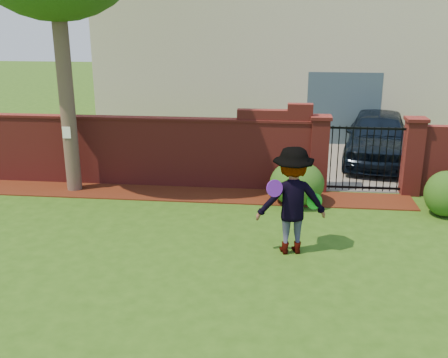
# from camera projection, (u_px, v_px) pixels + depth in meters

# --- Properties ---
(ground) EXTENTS (80.00, 80.00, 0.01)m
(ground) POSITION_uv_depth(u_px,v_px,m) (195.00, 258.00, 9.26)
(ground) COLOR #2A5114
(ground) RESTS_ON ground
(mulch_bed) EXTENTS (11.10, 1.08, 0.03)m
(mulch_bed) POSITION_uv_depth(u_px,v_px,m) (179.00, 194.00, 12.52)
(mulch_bed) COLOR #3E160B
(mulch_bed) RESTS_ON ground
(brick_wall) EXTENTS (8.70, 0.31, 2.16)m
(brick_wall) POSITION_uv_depth(u_px,v_px,m) (142.00, 150.00, 12.98)
(brick_wall) COLOR maroon
(brick_wall) RESTS_ON ground
(pillar_left) EXTENTS (0.50, 0.50, 1.88)m
(pillar_left) POSITION_uv_depth(u_px,v_px,m) (319.00, 153.00, 12.51)
(pillar_left) COLOR maroon
(pillar_left) RESTS_ON ground
(pillar_right) EXTENTS (0.50, 0.50, 1.88)m
(pillar_right) POSITION_uv_depth(u_px,v_px,m) (413.00, 156.00, 12.28)
(pillar_right) COLOR maroon
(pillar_right) RESTS_ON ground
(iron_gate) EXTENTS (1.78, 0.03, 1.60)m
(iron_gate) POSITION_uv_depth(u_px,v_px,m) (365.00, 159.00, 12.43)
(iron_gate) COLOR black
(iron_gate) RESTS_ON ground
(driveway) EXTENTS (3.20, 8.00, 0.01)m
(driveway) POSITION_uv_depth(u_px,v_px,m) (344.00, 152.00, 16.47)
(driveway) COLOR slate
(driveway) RESTS_ON ground
(house) EXTENTS (12.40, 6.40, 6.30)m
(house) POSITION_uv_depth(u_px,v_px,m) (271.00, 43.00, 19.57)
(house) COLOR beige
(house) RESTS_ON ground
(car) EXTENTS (2.59, 4.72, 1.52)m
(car) POSITION_uv_depth(u_px,v_px,m) (378.00, 138.00, 14.91)
(car) COLOR black
(car) RESTS_ON ground
(paper_notice) EXTENTS (0.20, 0.01, 0.28)m
(paper_notice) POSITION_uv_depth(u_px,v_px,m) (66.00, 133.00, 12.23)
(paper_notice) COLOR white
(paper_notice) RESTS_ON tree
(shrub_left) EXTENTS (1.24, 1.24, 1.01)m
(shrub_left) POSITION_uv_depth(u_px,v_px,m) (297.00, 183.00, 11.74)
(shrub_left) COLOR #184715
(shrub_left) RESTS_ON ground
(shrub_middle) EXTENTS (0.91, 0.91, 1.00)m
(shrub_middle) POSITION_uv_depth(u_px,v_px,m) (446.00, 194.00, 11.06)
(shrub_middle) COLOR #184715
(shrub_middle) RESTS_ON ground
(man) EXTENTS (1.40, 0.98, 1.97)m
(man) POSITION_uv_depth(u_px,v_px,m) (292.00, 201.00, 9.18)
(man) COLOR gray
(man) RESTS_ON ground
(frisbee_purple) EXTENTS (0.31, 0.22, 0.30)m
(frisbee_purple) POSITION_uv_depth(u_px,v_px,m) (275.00, 188.00, 8.83)
(frisbee_purple) COLOR #6B1CB1
(frisbee_purple) RESTS_ON man
(frisbee_green) EXTENTS (0.30, 0.16, 0.30)m
(frisbee_green) POSITION_uv_depth(u_px,v_px,m) (314.00, 201.00, 9.21)
(frisbee_green) COLOR green
(frisbee_green) RESTS_ON man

